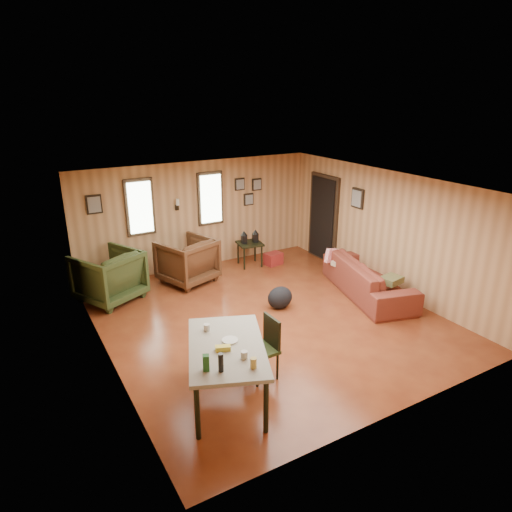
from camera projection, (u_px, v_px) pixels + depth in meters
The scene contains 11 objects.
room at pixel (268, 248), 8.06m from camera, with size 5.54×6.04×2.44m.
sofa at pixel (369, 272), 8.96m from camera, with size 2.38×0.70×0.93m, color maroon.
recliner_brown at pixel (187, 259), 9.53m from camera, with size 1.01×0.94×1.04m, color #4B2B16.
recliner_green at pixel (108, 274), 8.68m from camera, with size 1.05×0.99×1.09m, color #303E1C.
end_table at pixel (132, 272), 9.27m from camera, with size 0.54×0.50×0.64m.
side_table at pixel (250, 242), 10.41m from camera, with size 0.60×0.60×0.85m.
cooler at pixel (273, 259), 10.61m from camera, with size 0.43×0.34×0.28m.
backpack at pixel (280, 298), 8.46m from camera, with size 0.58×0.50×0.42m.
sofa_pillows at pixel (362, 269), 9.03m from camera, with size 0.68×1.70×0.35m.
dining_table at pixel (227, 351), 5.77m from camera, with size 1.47×1.81×1.03m.
dining_chair at pixel (265, 344), 6.35m from camera, with size 0.42×0.42×0.90m.
Camera 1 is at (-3.81, -6.22, 3.85)m, focal length 32.00 mm.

